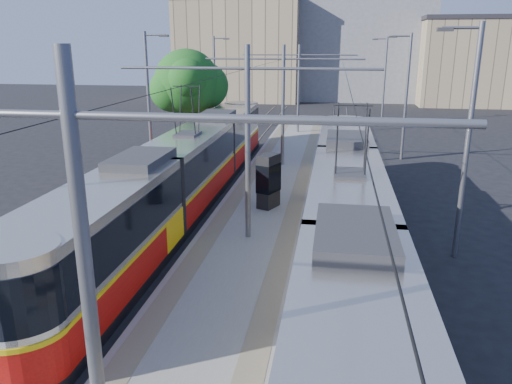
# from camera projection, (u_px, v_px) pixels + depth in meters

# --- Properties ---
(ground) EXTENTS (160.00, 160.00, 0.00)m
(ground) POSITION_uv_depth(u_px,v_px,m) (188.00, 375.00, 11.44)
(ground) COLOR black
(ground) RESTS_ON ground
(platform) EXTENTS (4.00, 50.00, 0.30)m
(platform) POSITION_uv_depth(u_px,v_px,m) (276.00, 179.00, 27.50)
(platform) COLOR gray
(platform) RESTS_ON ground
(tactile_strip_left) EXTENTS (0.70, 50.00, 0.01)m
(tactile_strip_left) POSITION_uv_depth(u_px,v_px,m) (250.00, 176.00, 27.67)
(tactile_strip_left) COLOR gray
(tactile_strip_left) RESTS_ON platform
(tactile_strip_right) EXTENTS (0.70, 50.00, 0.01)m
(tactile_strip_right) POSITION_uv_depth(u_px,v_px,m) (303.00, 178.00, 27.23)
(tactile_strip_right) COLOR gray
(tactile_strip_right) RESTS_ON platform
(rails) EXTENTS (8.71, 70.00, 0.03)m
(rails) POSITION_uv_depth(u_px,v_px,m) (276.00, 182.00, 27.53)
(rails) COLOR gray
(rails) RESTS_ON ground
(tram_left) EXTENTS (2.43, 28.66, 5.50)m
(tram_left) POSITION_uv_depth(u_px,v_px,m) (189.00, 169.00, 23.33)
(tram_left) COLOR black
(tram_left) RESTS_ON ground
(tram_right) EXTENTS (2.43, 27.70, 5.50)m
(tram_right) POSITION_uv_depth(u_px,v_px,m) (347.00, 218.00, 16.29)
(tram_right) COLOR black
(tram_right) RESTS_ON ground
(catenary) EXTENTS (9.20, 70.00, 7.00)m
(catenary) POSITION_uv_depth(u_px,v_px,m) (270.00, 105.00, 23.56)
(catenary) COLOR slate
(catenary) RESTS_ON platform
(street_lamps) EXTENTS (15.18, 38.22, 8.00)m
(street_lamps) POSITION_uv_depth(u_px,v_px,m) (285.00, 98.00, 30.14)
(street_lamps) COLOR slate
(street_lamps) RESTS_ON ground
(shelter) EXTENTS (1.04, 1.26, 2.40)m
(shelter) POSITION_uv_depth(u_px,v_px,m) (269.00, 180.00, 22.01)
(shelter) COLOR black
(shelter) RESTS_ON platform
(tree) EXTENTS (4.85, 4.49, 7.05)m
(tree) POSITION_uv_depth(u_px,v_px,m) (192.00, 83.00, 33.65)
(tree) COLOR #382314
(tree) RESTS_ON ground
(building_left) EXTENTS (16.32, 12.24, 13.17)m
(building_left) POSITION_uv_depth(u_px,v_px,m) (241.00, 50.00, 67.89)
(building_left) COLOR tan
(building_left) RESTS_ON ground
(building_centre) EXTENTS (18.36, 14.28, 14.23)m
(building_centre) POSITION_uv_depth(u_px,v_px,m) (360.00, 46.00, 69.12)
(building_centre) COLOR gray
(building_centre) RESTS_ON ground
(building_right) EXTENTS (14.28, 10.20, 10.58)m
(building_right) POSITION_uv_depth(u_px,v_px,m) (476.00, 61.00, 61.85)
(building_right) COLOR tan
(building_right) RESTS_ON ground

